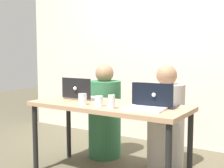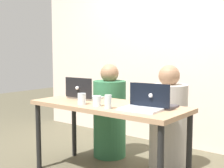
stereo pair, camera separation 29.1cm
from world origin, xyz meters
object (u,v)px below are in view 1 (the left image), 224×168
Objects in this scene: laptop_back_left at (81,94)px; water_glass_right at (111,103)px; person_on_left at (105,116)px; laptop_front_right at (146,104)px; water_glass_center at (99,102)px; water_glass_left at (83,100)px; laptop_back_right at (157,102)px; person_on_right at (166,123)px.

laptop_back_left is 2.96× the size of water_glass_right.
person_on_left is 0.99m from laptop_front_right.
person_on_left is 11.21× the size of water_glass_center.
laptop_back_left reaches higher than water_glass_right.
water_glass_left is (-0.17, -0.01, 0.00)m from water_glass_center.
water_glass_right is (0.55, -0.28, 0.00)m from laptop_back_left.
water_glass_right is (0.52, -0.68, 0.29)m from person_on_left.
water_glass_center is (-0.44, -0.25, -0.01)m from laptop_back_right.
laptop_front_right is at bearing 15.37° from water_glass_center.
laptop_back_left is (-0.03, -0.40, 0.29)m from person_on_left.
laptop_back_right reaches higher than water_glass_center.
person_on_right is at bearing -178.01° from person_on_left.
water_glass_left is at bearing 108.61° from person_on_left.
person_on_right is 0.49m from laptop_back_right.
laptop_back_left is 0.61m from water_glass_right.
water_glass_left is at bearing 18.11° from laptop_back_right.
person_on_right reaches higher than person_on_left.
person_on_right is 0.77m from water_glass_right.
laptop_back_right reaches higher than laptop_front_right.
laptop_front_right is 0.98× the size of laptop_back_left.
person_on_left reaches higher than laptop_back_right.
laptop_front_right is 3.67× the size of water_glass_center.
person_on_left is at bearing 127.44° from water_glass_right.
laptop_back_right is at bearing 177.81° from laptop_back_left.
water_glass_center is (0.37, -0.65, 0.28)m from person_on_left.
laptop_back_right reaches higher than water_glass_left.
person_on_left is 0.90m from water_glass_right.
laptop_back_left is at bearing 130.86° from water_glass_left.
person_on_left is 8.91× the size of water_glass_right.
laptop_back_right is at bearing 23.32° from water_glass_left.
person_on_right reaches higher than water_glass_center.
person_on_right is at bearing 72.04° from water_glass_right.
laptop_front_right is 3.33× the size of water_glass_left.
person_on_left is 0.75m from water_glass_left.
water_glass_left is at bearing 128.42° from laptop_back_left.
person_on_left is at bearing 119.84° from water_glass_center.
water_glass_right is at bearing 57.38° from person_on_right.
water_glass_center is (-0.37, -0.65, 0.28)m from person_on_right.
person_on_left is 0.99× the size of person_on_right.
water_glass_right is at bearing 150.69° from laptop_back_left.
water_glass_center is at bearing 24.52° from laptop_back_right.
water_glass_right is at bearing -155.15° from laptop_front_right.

